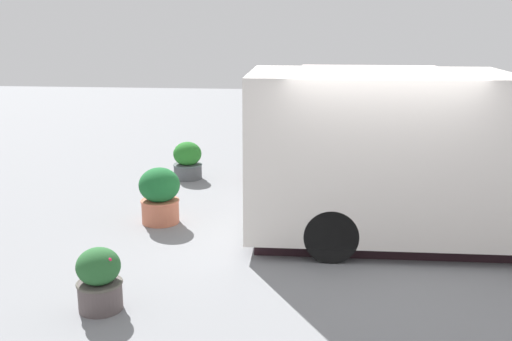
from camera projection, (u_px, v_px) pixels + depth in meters
ground_plane at (374, 249)px, 8.57m from camera, size 40.00×40.00×0.00m
food_truck at (421, 161)px, 8.69m from camera, size 5.27×2.85×2.46m
person_customer at (271, 165)px, 12.13m from camera, size 0.77×0.70×0.85m
planter_flowering_near at (160, 195)px, 9.56m from camera, size 0.65×0.65×0.90m
planter_flowering_far at (188, 161)px, 12.26m from camera, size 0.60×0.60×0.77m
planter_flowering_side at (99, 279)px, 6.69m from camera, size 0.52×0.52×0.73m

